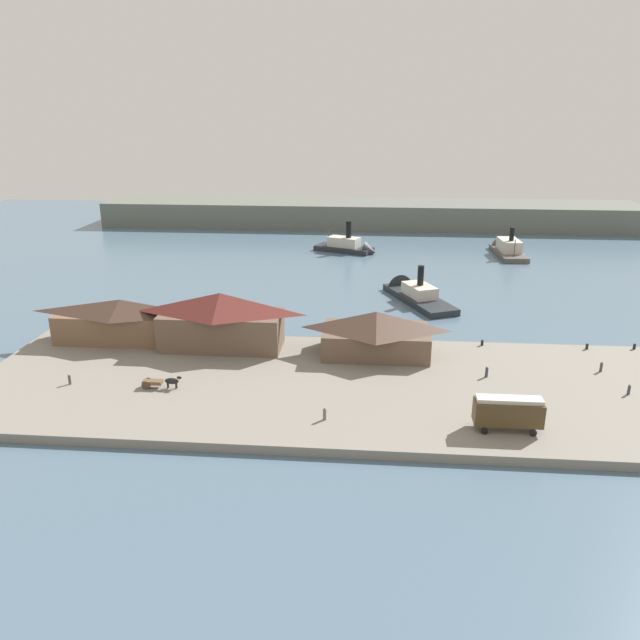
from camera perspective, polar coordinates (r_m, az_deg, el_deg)
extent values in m
plane|color=slate|center=(108.57, 3.84, -1.58)|extent=(320.00, 320.00, 0.00)
cube|color=gray|center=(88.06, 3.50, -6.25)|extent=(110.00, 36.00, 1.20)
cube|color=#666159|center=(105.03, 3.80, -2.02)|extent=(110.00, 0.80, 1.00)
cube|color=brown|center=(107.66, -17.85, -0.63)|extent=(21.49, 7.00, 4.83)
pyramid|color=#473328|center=(106.55, -18.04, 1.20)|extent=(21.92, 7.35, 2.39)
cube|color=brown|center=(100.85, -9.11, -0.94)|extent=(19.47, 7.97, 5.84)
pyramid|color=maroon|center=(99.39, -9.25, 1.56)|extent=(19.86, 8.37, 3.35)
cube|color=brown|center=(97.60, 5.18, -2.00)|extent=(16.62, 9.50, 4.11)
pyramid|color=#473328|center=(96.40, 5.24, -0.05)|extent=(16.95, 9.97, 2.91)
cube|color=#4C381E|center=(78.03, 17.05, -8.19)|extent=(8.11, 2.66, 2.91)
cube|color=beige|center=(77.29, 17.17, -7.07)|extent=(7.78, 1.86, 0.50)
cylinder|color=black|center=(80.68, 18.72, -8.96)|extent=(0.90, 0.18, 0.90)
cylinder|color=black|center=(78.41, 19.16, -9.86)|extent=(0.90, 0.18, 0.90)
cylinder|color=black|center=(79.49, 14.70, -8.98)|extent=(0.90, 0.18, 0.90)
cylinder|color=black|center=(77.19, 15.01, -9.90)|extent=(0.90, 0.18, 0.90)
cube|color=brown|center=(89.17, -15.25, -5.57)|extent=(2.69, 1.24, 0.50)
cylinder|color=#4C3828|center=(90.07, -15.59, -5.52)|extent=(1.20, 0.10, 1.20)
cylinder|color=#4C3828|center=(89.03, -15.86, -5.84)|extent=(1.20, 0.10, 1.20)
ellipsoid|color=black|center=(88.18, -13.59, -5.52)|extent=(2.00, 0.70, 0.90)
ellipsoid|color=black|center=(87.63, -12.93, -5.24)|extent=(0.70, 0.32, 0.44)
cylinder|color=black|center=(88.42, -13.14, -5.85)|extent=(0.16, 0.16, 1.00)
cylinder|color=black|center=(88.07, -13.22, -5.96)|extent=(0.16, 0.16, 1.00)
cylinder|color=black|center=(88.79, -13.89, -5.80)|extent=(0.16, 0.16, 1.00)
cylinder|color=black|center=(88.45, -13.97, -5.91)|extent=(0.16, 0.16, 1.00)
cylinder|color=#6B5B4C|center=(77.70, 0.43, -8.75)|extent=(0.43, 0.43, 1.47)
sphere|color=#CCA889|center=(77.30, 0.43, -8.18)|extent=(0.27, 0.27, 0.27)
cylinder|color=#33384C|center=(92.60, 15.20, -4.70)|extent=(0.42, 0.42, 1.45)
sphere|color=#CCA889|center=(92.27, 15.24, -4.22)|extent=(0.27, 0.27, 0.27)
cylinder|color=#4C3D33|center=(100.23, 24.62, -4.01)|extent=(0.40, 0.40, 1.38)
sphere|color=#CCA889|center=(99.94, 24.68, -3.58)|extent=(0.25, 0.25, 0.25)
cylinder|color=#4C3D33|center=(94.06, -22.20, -5.16)|extent=(0.39, 0.39, 1.34)
sphere|color=#CCA889|center=(93.75, -22.26, -4.72)|extent=(0.24, 0.24, 0.24)
cylinder|color=#33384C|center=(94.14, 26.73, -5.82)|extent=(0.38, 0.38, 1.30)
sphere|color=#CCA889|center=(93.84, 26.80, -5.39)|extent=(0.24, 0.24, 0.24)
cylinder|color=black|center=(108.58, 23.52, -2.27)|extent=(0.44, 0.44, 0.90)
cylinder|color=black|center=(111.87, 27.14, -2.20)|extent=(0.44, 0.44, 0.90)
cylinder|color=black|center=(104.59, 14.81, -2.06)|extent=(0.44, 0.44, 0.90)
cube|color=#514C47|center=(176.71, 17.07, 5.94)|extent=(7.42, 18.99, 1.30)
cone|color=#514C47|center=(185.57, 16.38, 6.60)|extent=(6.10, 3.62, 5.96)
cube|color=beige|center=(176.25, 17.14, 6.64)|extent=(5.32, 9.38, 3.15)
cylinder|color=black|center=(174.05, 17.37, 7.61)|extent=(1.21, 1.21, 3.62)
cylinder|color=brown|center=(170.83, 17.60, 6.41)|extent=(0.24, 0.24, 4.25)
cube|color=#23282D|center=(129.41, 9.17, 1.94)|extent=(14.83, 22.55, 1.30)
cone|color=#23282D|center=(138.69, 7.07, 3.20)|extent=(6.91, 5.96, 5.82)
cube|color=beige|center=(128.89, 9.22, 2.72)|extent=(7.40, 9.04, 2.38)
cylinder|color=black|center=(127.92, 9.32, 4.10)|extent=(1.30, 1.30, 4.12)
cube|color=#23282D|center=(174.28, 2.23, 6.60)|extent=(17.29, 11.74, 1.38)
cone|color=#23282D|center=(171.10, 4.70, 6.32)|extent=(4.76, 6.14, 5.44)
cube|color=beige|center=(173.86, 2.23, 7.26)|extent=(9.62, 7.19, 2.66)
cylinder|color=black|center=(172.58, 2.67, 8.40)|extent=(1.49, 1.49, 4.63)
cylinder|color=brown|center=(175.66, 0.79, 7.84)|extent=(0.24, 0.24, 5.37)
cube|color=#60665B|center=(214.38, 4.56, 9.80)|extent=(180.00, 24.00, 8.00)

